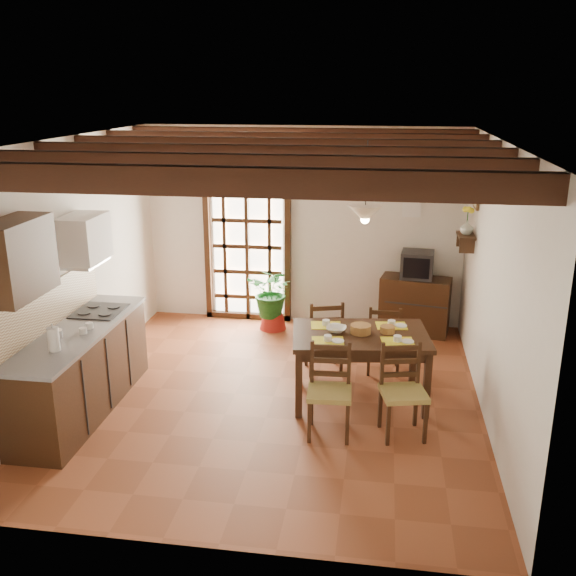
% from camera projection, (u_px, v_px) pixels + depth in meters
% --- Properties ---
extents(ground_plane, '(5.00, 5.00, 0.00)m').
position_uv_depth(ground_plane, '(274.00, 396.00, 7.15)').
color(ground_plane, brown).
extents(room_shell, '(4.52, 5.02, 2.81)m').
position_uv_depth(room_shell, '(273.00, 238.00, 6.61)').
color(room_shell, silver).
rests_on(room_shell, ground_plane).
extents(ceiling_beams, '(4.50, 4.34, 0.20)m').
position_uv_depth(ceiling_beams, '(272.00, 151.00, 6.34)').
color(ceiling_beams, black).
rests_on(ceiling_beams, room_shell).
extents(french_door, '(1.26, 0.11, 2.32)m').
position_uv_depth(french_door, '(247.00, 241.00, 9.22)').
color(french_door, white).
rests_on(french_door, ground_plane).
extents(kitchen_counter, '(0.64, 2.25, 1.38)m').
position_uv_depth(kitchen_counter, '(80.00, 369.00, 6.72)').
color(kitchen_counter, black).
rests_on(kitchen_counter, ground_plane).
extents(upper_cabinet, '(0.35, 0.80, 0.70)m').
position_uv_depth(upper_cabinet, '(16.00, 259.00, 5.67)').
color(upper_cabinet, black).
rests_on(upper_cabinet, room_shell).
extents(range_hood, '(0.38, 0.60, 0.54)m').
position_uv_depth(range_hood, '(84.00, 240.00, 6.88)').
color(range_hood, white).
rests_on(range_hood, room_shell).
extents(counter_items, '(0.50, 1.43, 0.25)m').
position_uv_depth(counter_items, '(80.00, 323.00, 6.66)').
color(counter_items, black).
rests_on(counter_items, kitchen_counter).
extents(dining_table, '(1.55, 1.11, 0.78)m').
position_uv_depth(dining_table, '(360.00, 342.00, 6.88)').
color(dining_table, '#311C10').
rests_on(dining_table, ground_plane).
extents(chair_near_left, '(0.45, 0.43, 0.92)m').
position_uv_depth(chair_near_left, '(329.00, 407.00, 6.30)').
color(chair_near_left, '#9E8C43').
rests_on(chair_near_left, ground_plane).
extents(chair_near_right, '(0.51, 0.49, 0.92)m').
position_uv_depth(chair_near_right, '(402.00, 408.00, 6.29)').
color(chair_near_right, '#9E8C43').
rests_on(chair_near_right, ground_plane).
extents(chair_far_left, '(0.52, 0.51, 0.92)m').
position_uv_depth(chair_far_left, '(324.00, 349.00, 7.71)').
color(chair_far_left, '#9E8C43').
rests_on(chair_far_left, ground_plane).
extents(chair_far_right, '(0.41, 0.39, 0.86)m').
position_uv_depth(chair_far_right, '(383.00, 351.00, 7.71)').
color(chair_far_right, '#9E8C43').
rests_on(chair_far_right, ground_plane).
extents(table_setting, '(1.05, 0.70, 0.10)m').
position_uv_depth(table_setting, '(361.00, 328.00, 6.84)').
color(table_setting, yellow).
rests_on(table_setting, dining_table).
extents(table_bowl, '(0.23, 0.23, 0.05)m').
position_uv_depth(table_bowl, '(336.00, 329.00, 6.90)').
color(table_bowl, white).
rests_on(table_bowl, dining_table).
extents(sideboard, '(1.00, 0.59, 0.80)m').
position_uv_depth(sideboard, '(415.00, 305.00, 8.90)').
color(sideboard, black).
rests_on(sideboard, ground_plane).
extents(crt_tv, '(0.47, 0.44, 0.37)m').
position_uv_depth(crt_tv, '(417.00, 265.00, 8.72)').
color(crt_tv, black).
rests_on(crt_tv, sideboard).
extents(fuse_box, '(0.25, 0.03, 0.32)m').
position_uv_depth(fuse_box, '(412.00, 205.00, 8.75)').
color(fuse_box, white).
rests_on(fuse_box, room_shell).
extents(plant_pot, '(0.38, 0.38, 0.23)m').
position_uv_depth(plant_pot, '(273.00, 321.00, 9.13)').
color(plant_pot, maroon).
rests_on(plant_pot, ground_plane).
extents(potted_plant, '(2.01, 1.84, 1.91)m').
position_uv_depth(potted_plant, '(273.00, 290.00, 8.99)').
color(potted_plant, '#144C19').
rests_on(potted_plant, ground_plane).
extents(wall_shelf, '(0.20, 0.42, 0.20)m').
position_uv_depth(wall_shelf, '(466.00, 239.00, 7.90)').
color(wall_shelf, black).
rests_on(wall_shelf, room_shell).
extents(shelf_vase, '(0.15, 0.15, 0.15)m').
position_uv_depth(shelf_vase, '(467.00, 228.00, 7.86)').
color(shelf_vase, '#B2BFB2').
rests_on(shelf_vase, wall_shelf).
extents(shelf_flowers, '(0.14, 0.14, 0.36)m').
position_uv_depth(shelf_flowers, '(468.00, 211.00, 7.80)').
color(shelf_flowers, yellow).
rests_on(shelf_flowers, shelf_vase).
extents(framed_picture, '(0.03, 0.32, 0.32)m').
position_uv_depth(framed_picture, '(477.00, 195.00, 7.73)').
color(framed_picture, brown).
rests_on(framed_picture, room_shell).
extents(pendant_lamp, '(0.36, 0.36, 0.84)m').
position_uv_depth(pendant_lamp, '(365.00, 212.00, 6.56)').
color(pendant_lamp, black).
rests_on(pendant_lamp, room_shell).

